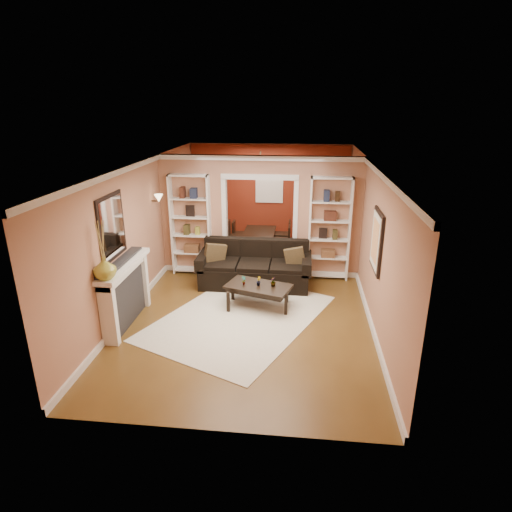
# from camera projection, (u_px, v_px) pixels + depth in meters

# --- Properties ---
(floor) EXTENTS (8.00, 8.00, 0.00)m
(floor) POSITION_uv_depth(u_px,v_px,m) (254.00, 293.00, 8.94)
(floor) COLOR brown
(floor) RESTS_ON ground
(ceiling) EXTENTS (8.00, 8.00, 0.00)m
(ceiling) POSITION_uv_depth(u_px,v_px,m) (254.00, 163.00, 8.03)
(ceiling) COLOR white
(ceiling) RESTS_ON ground
(wall_back) EXTENTS (8.00, 0.00, 8.00)m
(wall_back) POSITION_uv_depth(u_px,v_px,m) (269.00, 192.00, 12.23)
(wall_back) COLOR tan
(wall_back) RESTS_ON ground
(wall_front) EXTENTS (8.00, 0.00, 8.00)m
(wall_front) POSITION_uv_depth(u_px,v_px,m) (214.00, 334.00, 4.75)
(wall_front) COLOR tan
(wall_front) RESTS_ON ground
(wall_left) EXTENTS (0.00, 8.00, 8.00)m
(wall_left) POSITION_uv_depth(u_px,v_px,m) (144.00, 228.00, 8.71)
(wall_left) COLOR tan
(wall_left) RESTS_ON ground
(wall_right) EXTENTS (0.00, 8.00, 8.00)m
(wall_right) POSITION_uv_depth(u_px,v_px,m) (369.00, 235.00, 8.26)
(wall_right) COLOR tan
(wall_right) RESTS_ON ground
(partition_wall) EXTENTS (4.50, 0.15, 2.70)m
(partition_wall) POSITION_uv_depth(u_px,v_px,m) (260.00, 217.00, 9.61)
(partition_wall) COLOR tan
(partition_wall) RESTS_ON floor
(red_back_panel) EXTENTS (4.44, 0.04, 2.64)m
(red_back_panel) POSITION_uv_depth(u_px,v_px,m) (269.00, 193.00, 12.21)
(red_back_panel) COLOR maroon
(red_back_panel) RESTS_ON floor
(dining_window) EXTENTS (0.78, 0.03, 0.98)m
(dining_window) POSITION_uv_depth(u_px,v_px,m) (269.00, 186.00, 12.10)
(dining_window) COLOR #8CA5CC
(dining_window) RESTS_ON wall_back
(area_rug) EXTENTS (3.64, 4.12, 0.01)m
(area_rug) POSITION_uv_depth(u_px,v_px,m) (240.00, 317.00, 7.94)
(area_rug) COLOR silver
(area_rug) RESTS_ON floor
(sofa) EXTENTS (2.42, 1.05, 0.95)m
(sofa) POSITION_uv_depth(u_px,v_px,m) (255.00, 265.00, 9.21)
(sofa) COLOR black
(sofa) RESTS_ON floor
(pillow_left) EXTENTS (0.46, 0.35, 0.46)m
(pillow_left) POSITION_uv_depth(u_px,v_px,m) (215.00, 254.00, 9.20)
(pillow_left) COLOR brown
(pillow_left) RESTS_ON sofa
(pillow_right) EXTENTS (0.41, 0.12, 0.41)m
(pillow_right) POSITION_uv_depth(u_px,v_px,m) (295.00, 258.00, 9.04)
(pillow_right) COLOR brown
(pillow_right) RESTS_ON sofa
(coffee_table) EXTENTS (1.35, 0.99, 0.46)m
(coffee_table) POSITION_uv_depth(u_px,v_px,m) (258.00, 296.00, 8.28)
(coffee_table) COLOR black
(coffee_table) RESTS_ON floor
(plant_left) EXTENTS (0.10, 0.11, 0.18)m
(plant_left) POSITION_uv_depth(u_px,v_px,m) (244.00, 280.00, 8.20)
(plant_left) COLOR #336626
(plant_left) RESTS_ON coffee_table
(plant_center) EXTENTS (0.09, 0.11, 0.17)m
(plant_center) POSITION_uv_depth(u_px,v_px,m) (258.00, 281.00, 8.17)
(plant_center) COLOR #336626
(plant_center) RESTS_ON coffee_table
(plant_right) EXTENTS (0.12, 0.12, 0.18)m
(plant_right) POSITION_uv_depth(u_px,v_px,m) (273.00, 282.00, 8.14)
(plant_right) COLOR #336626
(plant_right) RESTS_ON coffee_table
(bookshelf_left) EXTENTS (0.90, 0.30, 2.30)m
(bookshelf_left) POSITION_uv_depth(u_px,v_px,m) (191.00, 225.00, 9.67)
(bookshelf_left) COLOR white
(bookshelf_left) RESTS_ON floor
(bookshelf_right) EXTENTS (0.90, 0.30, 2.30)m
(bookshelf_right) POSITION_uv_depth(u_px,v_px,m) (329.00, 229.00, 9.36)
(bookshelf_right) COLOR white
(bookshelf_right) RESTS_ON floor
(fireplace) EXTENTS (0.32, 1.70, 1.16)m
(fireplace) POSITION_uv_depth(u_px,v_px,m) (127.00, 294.00, 7.56)
(fireplace) COLOR white
(fireplace) RESTS_ON floor
(vase) EXTENTS (0.40, 0.40, 0.37)m
(vase) POSITION_uv_depth(u_px,v_px,m) (105.00, 268.00, 6.64)
(vase) COLOR #9A9D32
(vase) RESTS_ON fireplace
(mirror) EXTENTS (0.03, 0.95, 1.10)m
(mirror) POSITION_uv_depth(u_px,v_px,m) (112.00, 227.00, 7.16)
(mirror) COLOR silver
(mirror) RESTS_ON wall_left
(wall_sconce) EXTENTS (0.18, 0.18, 0.22)m
(wall_sconce) POSITION_uv_depth(u_px,v_px,m) (156.00, 199.00, 9.06)
(wall_sconce) COLOR #FFE0A5
(wall_sconce) RESTS_ON wall_left
(framed_art) EXTENTS (0.04, 0.85, 1.05)m
(framed_art) POSITION_uv_depth(u_px,v_px,m) (376.00, 241.00, 7.26)
(framed_art) COLOR black
(framed_art) RESTS_ON wall_right
(dining_table) EXTENTS (1.48, 0.83, 0.52)m
(dining_table) POSITION_uv_depth(u_px,v_px,m) (260.00, 242.00, 11.39)
(dining_table) COLOR black
(dining_table) RESTS_ON floor
(dining_chair_nw) EXTENTS (0.59, 0.59, 0.92)m
(dining_chair_nw) POSITION_uv_depth(u_px,v_px,m) (238.00, 238.00, 11.10)
(dining_chair_nw) COLOR black
(dining_chair_nw) RESTS_ON floor
(dining_chair_ne) EXTENTS (0.44, 0.44, 0.84)m
(dining_chair_ne) POSITION_uv_depth(u_px,v_px,m) (280.00, 240.00, 11.00)
(dining_chair_ne) COLOR black
(dining_chair_ne) RESTS_ON floor
(dining_chair_sw) EXTENTS (0.41, 0.41, 0.75)m
(dining_chair_sw) POSITION_uv_depth(u_px,v_px,m) (241.00, 234.00, 11.69)
(dining_chair_sw) COLOR black
(dining_chair_sw) RESTS_ON floor
(dining_chair_se) EXTENTS (0.47, 0.47, 0.80)m
(dining_chair_se) POSITION_uv_depth(u_px,v_px,m) (281.00, 234.00, 11.57)
(dining_chair_se) COLOR black
(dining_chair_se) RESTS_ON floor
(chandelier) EXTENTS (0.50, 0.50, 0.30)m
(chandelier) POSITION_uv_depth(u_px,v_px,m) (266.00, 176.00, 10.79)
(chandelier) COLOR #3A2A1A
(chandelier) RESTS_ON ceiling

